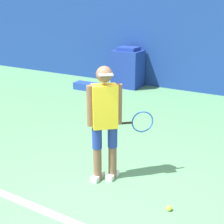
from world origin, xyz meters
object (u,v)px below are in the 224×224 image
(covered_chair, at_px, (128,68))
(equipment_bag, at_px, (88,86))
(tennis_ball, at_px, (169,208))
(tennis_player, at_px, (106,119))

(covered_chair, xyz_separation_m, equipment_bag, (-0.83, -0.94, -0.47))
(tennis_ball, bearing_deg, equipment_bag, 134.15)
(tennis_ball, bearing_deg, covered_chair, 122.24)
(covered_chair, bearing_deg, tennis_player, -66.00)
(tennis_player, relative_size, covered_chair, 1.39)
(covered_chair, relative_size, equipment_bag, 1.43)
(equipment_bag, bearing_deg, tennis_player, -52.67)
(tennis_player, xyz_separation_m, equipment_bag, (-3.00, 3.93, -0.82))
(tennis_player, height_order, equipment_bag, tennis_player)
(tennis_ball, height_order, covered_chair, covered_chair)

